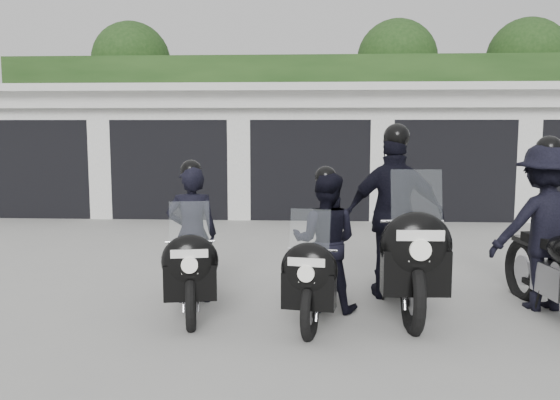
# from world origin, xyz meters

# --- Properties ---
(ground) EXTENTS (80.00, 80.00, 0.00)m
(ground) POSITION_xyz_m (0.00, 0.00, 0.00)
(ground) COLOR gray
(ground) RESTS_ON ground
(garage_block) EXTENTS (16.40, 6.80, 2.96)m
(garage_block) POSITION_xyz_m (-0.00, 8.06, 1.42)
(garage_block) COLOR white
(garage_block) RESTS_ON ground
(background_vegetation) EXTENTS (20.00, 3.90, 5.80)m
(background_vegetation) POSITION_xyz_m (0.37, 12.92, 2.77)
(background_vegetation) COLOR #1A3613
(background_vegetation) RESTS_ON ground
(police_bike_a) EXTENTS (0.81, 1.97, 1.73)m
(police_bike_a) POSITION_xyz_m (-1.29, -0.96, 0.68)
(police_bike_a) COLOR black
(police_bike_a) RESTS_ON ground
(police_bike_b) EXTENTS (0.89, 1.91, 1.67)m
(police_bike_b) POSITION_xyz_m (0.18, -1.08, 0.71)
(police_bike_b) COLOR black
(police_bike_b) RESTS_ON ground
(police_bike_c) EXTENTS (1.19, 2.48, 2.15)m
(police_bike_c) POSITION_xyz_m (1.05, -0.60, 0.91)
(police_bike_c) COLOR black
(police_bike_c) RESTS_ON ground
(police_bike_d) EXTENTS (1.28, 2.31, 2.01)m
(police_bike_d) POSITION_xyz_m (2.69, -0.92, 0.86)
(police_bike_d) COLOR black
(police_bike_d) RESTS_ON ground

